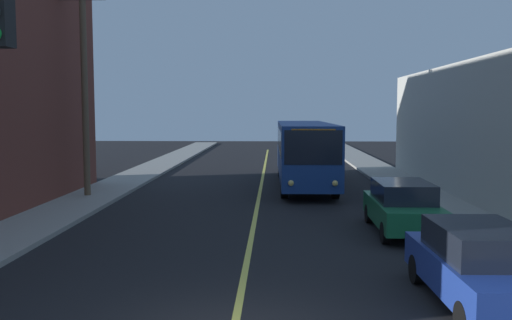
{
  "coord_description": "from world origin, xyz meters",
  "views": [
    {
      "loc": [
        0.71,
        -8.78,
        3.85
      ],
      "look_at": [
        0.0,
        11.71,
        2.0
      ],
      "focal_mm": 38.78,
      "sensor_mm": 36.0,
      "label": 1
    }
  ],
  "objects_px": {
    "parked_car_blue": "(480,265)",
    "parked_car_green": "(402,206)",
    "city_bus": "(304,150)",
    "utility_pole_mid": "(84,69)"
  },
  "relations": [
    {
      "from": "parked_car_blue",
      "to": "utility_pole_mid",
      "type": "bearing_deg",
      "value": 133.14
    },
    {
      "from": "city_bus",
      "to": "parked_car_green",
      "type": "relative_size",
      "value": 2.75
    },
    {
      "from": "parked_car_blue",
      "to": "parked_car_green",
      "type": "distance_m",
      "value": 6.64
    },
    {
      "from": "parked_car_blue",
      "to": "parked_car_green",
      "type": "xyz_separation_m",
      "value": [
        0.01,
        6.64,
        0.0
      ]
    },
    {
      "from": "parked_car_blue",
      "to": "parked_car_green",
      "type": "relative_size",
      "value": 1.0
    },
    {
      "from": "parked_car_green",
      "to": "parked_car_blue",
      "type": "bearing_deg",
      "value": -90.12
    },
    {
      "from": "parked_car_blue",
      "to": "parked_car_green",
      "type": "bearing_deg",
      "value": 89.88
    },
    {
      "from": "city_bus",
      "to": "parked_car_green",
      "type": "bearing_deg",
      "value": -77.08
    },
    {
      "from": "parked_car_green",
      "to": "utility_pole_mid",
      "type": "relative_size",
      "value": 0.44
    },
    {
      "from": "city_bus",
      "to": "utility_pole_mid",
      "type": "relative_size",
      "value": 1.22
    }
  ]
}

